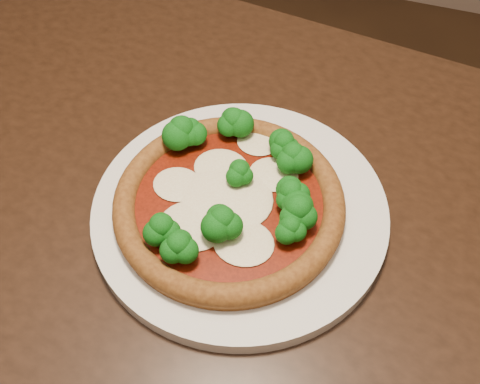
% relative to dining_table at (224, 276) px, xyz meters
% --- Properties ---
extents(dining_table, '(1.18, 0.96, 0.75)m').
position_rel_dining_table_xyz_m(dining_table, '(0.00, 0.00, 0.00)').
color(dining_table, black).
rests_on(dining_table, floor).
extents(plate, '(0.33, 0.33, 0.02)m').
position_rel_dining_table_xyz_m(plate, '(0.01, 0.03, 0.11)').
color(plate, silver).
rests_on(plate, dining_table).
extents(pizza, '(0.25, 0.25, 0.06)m').
position_rel_dining_table_xyz_m(pizza, '(0.00, 0.02, 0.14)').
color(pizza, brown).
rests_on(pizza, plate).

